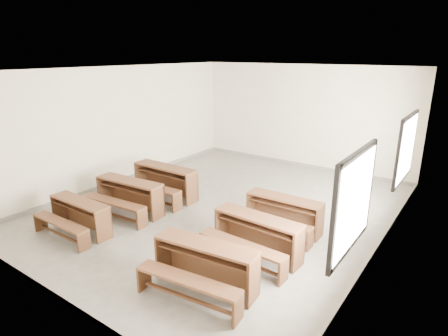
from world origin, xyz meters
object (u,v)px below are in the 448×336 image
Objects in this scene: desk_set_0 at (79,214)px; desk_set_3 at (204,263)px; desk_set_4 at (256,233)px; desk_set_2 at (164,179)px; desk_set_5 at (283,212)px; desk_set_1 at (128,194)px.

desk_set_0 is 3.28m from desk_set_3.
desk_set_4 reaches higher than desk_set_0.
desk_set_2 is 4.04m from desk_set_3.
desk_set_0 is at bearing -144.77° from desk_set_5.
desk_set_1 reaches higher than desk_set_4.
desk_set_3 reaches higher than desk_set_4.
desk_set_3 is (3.22, -2.45, -0.03)m from desk_set_2.
desk_set_2 is 1.05× the size of desk_set_4.
desk_set_4 is (3.37, 0.03, -0.01)m from desk_set_1.
desk_set_4 is (3.37, -1.13, -0.03)m from desk_set_2.
desk_set_2 reaches higher than desk_set_4.
desk_set_5 is (3.36, 2.48, 0.02)m from desk_set_0.
desk_set_5 is at bearing 36.44° from desk_set_0.
desk_set_5 is at bearing 81.37° from desk_set_3.
desk_set_4 is 1.19m from desk_set_5.
desk_set_2 is at bearing 179.84° from desk_set_5.
desk_set_2 is 3.31m from desk_set_5.
desk_set_1 is 3.46m from desk_set_3.
desk_set_3 is at bearing -26.31° from desk_set_1.
desk_set_4 is at bearing -87.87° from desk_set_5.
desk_set_5 is at bearing 0.82° from desk_set_2.
desk_set_1 is at bearing 151.61° from desk_set_3.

